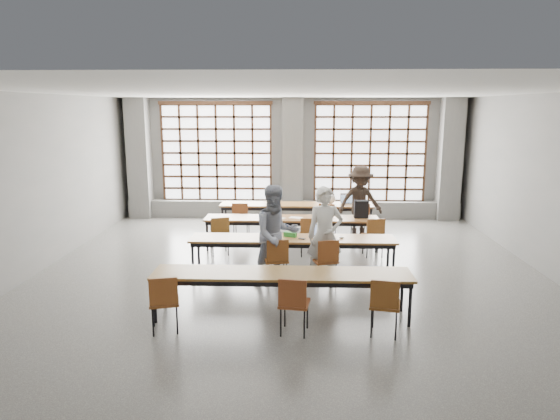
{
  "coord_description": "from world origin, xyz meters",
  "views": [
    {
      "loc": [
        0.15,
        -9.23,
        3.23
      ],
      "look_at": [
        -0.2,
        0.4,
        1.24
      ],
      "focal_mm": 32.0,
      "sensor_mm": 36.0,
      "label": 1
    }
  ],
  "objects_px": {
    "desk_row_c": "(293,241)",
    "chair_near_mid": "(294,300)",
    "chair_near_left": "(164,298)",
    "chair_mid_left": "(220,232)",
    "red_pouch": "(164,298)",
    "student_back": "(360,202)",
    "plastic_bag": "(331,198)",
    "desk_row_d": "(282,276)",
    "desk_row_b": "(292,220)",
    "backpack": "(361,209)",
    "laptop_back": "(347,201)",
    "mouse": "(342,237)",
    "chair_near_right": "(385,301)",
    "desk_row_a": "(296,206)",
    "chair_mid_right": "(374,233)",
    "student_female": "(276,234)",
    "chair_back_mid": "(327,216)",
    "phone": "(302,239)",
    "chair_back_left": "(241,216)",
    "laptop_front": "(321,234)",
    "chair_back_right": "(360,217)",
    "green_box": "(290,234)",
    "chair_mid_centre": "(309,233)",
    "student_male": "(325,236)",
    "chair_front_right": "(326,257)",
    "chair_front_left": "(277,257)"
  },
  "relations": [
    {
      "from": "green_box",
      "to": "phone",
      "type": "distance_m",
      "value": 0.29
    },
    {
      "from": "desk_row_c",
      "to": "chair_near_mid",
      "type": "distance_m",
      "value": 2.72
    },
    {
      "from": "chair_near_mid",
      "to": "chair_front_left",
      "type": "bearing_deg",
      "value": 98.96
    },
    {
      "from": "desk_row_c",
      "to": "chair_mid_right",
      "type": "xyz_separation_m",
      "value": [
        1.76,
        1.18,
        -0.13
      ]
    },
    {
      "from": "chair_mid_right",
      "to": "student_female",
      "type": "height_order",
      "value": "student_female"
    },
    {
      "from": "student_male",
      "to": "backpack",
      "type": "distance_m",
      "value": 2.55
    },
    {
      "from": "chair_back_mid",
      "to": "laptop_front",
      "type": "bearing_deg",
      "value": -95.81
    },
    {
      "from": "chair_near_mid",
      "to": "chair_near_left",
      "type": "bearing_deg",
      "value": 179.95
    },
    {
      "from": "desk_row_c",
      "to": "chair_back_mid",
      "type": "xyz_separation_m",
      "value": [
        0.84,
        2.84,
        -0.13
      ]
    },
    {
      "from": "chair_mid_centre",
      "to": "green_box",
      "type": "distance_m",
      "value": 1.2
    },
    {
      "from": "desk_row_c",
      "to": "red_pouch",
      "type": "distance_m",
      "value": 3.22
    },
    {
      "from": "chair_near_mid",
      "to": "desk_row_a",
      "type": "bearing_deg",
      "value": 89.84
    },
    {
      "from": "desk_row_a",
      "to": "student_back",
      "type": "relative_size",
      "value": 2.22
    },
    {
      "from": "chair_near_left",
      "to": "plastic_bag",
      "type": "distance_m",
      "value": 6.84
    },
    {
      "from": "student_female",
      "to": "green_box",
      "type": "bearing_deg",
      "value": 44.26
    },
    {
      "from": "mouse",
      "to": "backpack",
      "type": "height_order",
      "value": "backpack"
    },
    {
      "from": "mouse",
      "to": "green_box",
      "type": "bearing_deg",
      "value": 174.29
    },
    {
      "from": "chair_back_mid",
      "to": "laptop_back",
      "type": "relative_size",
      "value": 2.37
    },
    {
      "from": "desk_row_a",
      "to": "chair_mid_right",
      "type": "xyz_separation_m",
      "value": [
        1.7,
        -2.29,
        -0.13
      ]
    },
    {
      "from": "chair_mid_right",
      "to": "student_back",
      "type": "distance_m",
      "value": 1.83
    },
    {
      "from": "chair_mid_left",
      "to": "red_pouch",
      "type": "relative_size",
      "value": 4.4
    },
    {
      "from": "chair_back_right",
      "to": "desk_row_d",
      "type": "bearing_deg",
      "value": -110.22
    },
    {
      "from": "chair_near_mid",
      "to": "backpack",
      "type": "bearing_deg",
      "value": 71.75
    },
    {
      "from": "desk_row_d",
      "to": "green_box",
      "type": "bearing_deg",
      "value": 87.52
    },
    {
      "from": "desk_row_b",
      "to": "desk_row_a",
      "type": "bearing_deg",
      "value": 86.29
    },
    {
      "from": "chair_back_right",
      "to": "student_male",
      "type": "distance_m",
      "value": 3.53
    },
    {
      "from": "student_back",
      "to": "plastic_bag",
      "type": "distance_m",
      "value": 0.89
    },
    {
      "from": "mouse",
      "to": "chair_near_right",
      "type": "bearing_deg",
      "value": -81.78
    },
    {
      "from": "mouse",
      "to": "green_box",
      "type": "xyz_separation_m",
      "value": [
        -1.0,
        0.1,
        0.03
      ]
    },
    {
      "from": "backpack",
      "to": "chair_back_left",
      "type": "bearing_deg",
      "value": 160.48
    },
    {
      "from": "green_box",
      "to": "desk_row_a",
      "type": "bearing_deg",
      "value": 88.12
    },
    {
      "from": "chair_mid_centre",
      "to": "chair_near_mid",
      "type": "bearing_deg",
      "value": -94.55
    },
    {
      "from": "student_back",
      "to": "chair_mid_left",
      "type": "bearing_deg",
      "value": -165.44
    },
    {
      "from": "chair_back_right",
      "to": "phone",
      "type": "bearing_deg",
      "value": -116.89
    },
    {
      "from": "chair_back_right",
      "to": "chair_front_right",
      "type": "xyz_separation_m",
      "value": [
        -1.05,
        -3.47,
        0.0
      ]
    },
    {
      "from": "chair_back_right",
      "to": "phone",
      "type": "distance_m",
      "value": 3.3
    },
    {
      "from": "chair_mid_right",
      "to": "phone",
      "type": "relative_size",
      "value": 6.77
    },
    {
      "from": "laptop_back",
      "to": "mouse",
      "type": "bearing_deg",
      "value": -97.27
    },
    {
      "from": "desk_row_b",
      "to": "plastic_bag",
      "type": "xyz_separation_m",
      "value": [
        1.01,
        1.71,
        0.21
      ]
    },
    {
      "from": "chair_mid_right",
      "to": "laptop_front",
      "type": "xyz_separation_m",
      "value": [
        -1.2,
        -1.07,
        0.25
      ]
    },
    {
      "from": "chair_near_left",
      "to": "phone",
      "type": "bearing_deg",
      "value": 52.53
    },
    {
      "from": "red_pouch",
      "to": "chair_near_left",
      "type": "bearing_deg",
      "value": -75.33
    },
    {
      "from": "chair_mid_centre",
      "to": "phone",
      "type": "bearing_deg",
      "value": -97.77
    },
    {
      "from": "chair_front_right",
      "to": "phone",
      "type": "relative_size",
      "value": 6.77
    },
    {
      "from": "chair_back_left",
      "to": "student_female",
      "type": "relative_size",
      "value": 0.48
    },
    {
      "from": "student_male",
      "to": "student_back",
      "type": "distance_m",
      "value": 3.63
    },
    {
      "from": "desk_row_a",
      "to": "chair_front_right",
      "type": "bearing_deg",
      "value": -82.2
    },
    {
      "from": "chair_near_left",
      "to": "desk_row_d",
      "type": "bearing_deg",
      "value": 20.46
    },
    {
      "from": "desk_row_b",
      "to": "backpack",
      "type": "height_order",
      "value": "backpack"
    },
    {
      "from": "desk_row_a",
      "to": "green_box",
      "type": "bearing_deg",
      "value": -91.88
    }
  ]
}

